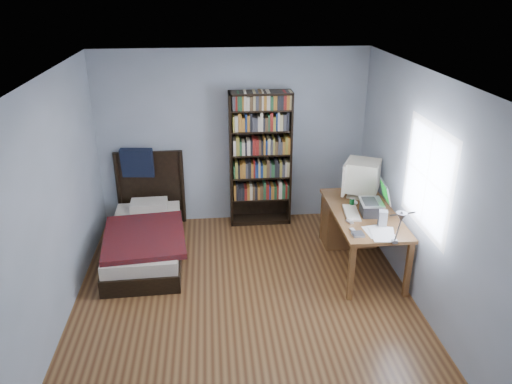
% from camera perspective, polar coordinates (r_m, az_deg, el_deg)
% --- Properties ---
extents(room, '(4.20, 4.24, 2.50)m').
position_cam_1_polar(room, '(5.16, -1.16, -0.59)').
color(room, '#502D17').
rests_on(room, ground).
extents(desk, '(0.75, 1.54, 0.73)m').
position_cam_1_polar(desk, '(6.69, 10.95, -3.14)').
color(desk, brown).
rests_on(desk, floor).
extents(crt_monitor, '(0.58, 0.53, 0.50)m').
position_cam_1_polar(crt_monitor, '(6.51, 11.89, 1.75)').
color(crt_monitor, beige).
rests_on(crt_monitor, desk).
extents(laptop, '(0.35, 0.36, 0.41)m').
position_cam_1_polar(laptop, '(6.11, 13.18, -1.52)').
color(laptop, '#2D2D30').
rests_on(laptop, desk).
extents(desk_lamp, '(0.21, 0.47, 0.56)m').
position_cam_1_polar(desk_lamp, '(5.05, 16.21, -3.05)').
color(desk_lamp, '#99999E').
rests_on(desk_lamp, desk).
extents(keyboard, '(0.22, 0.44, 0.04)m').
position_cam_1_polar(keyboard, '(6.11, 10.85, -2.35)').
color(keyboard, beige).
rests_on(keyboard, desk).
extents(speaker, '(0.12, 0.12, 0.19)m').
position_cam_1_polar(speaker, '(5.86, 14.29, -2.95)').
color(speaker, '#969699').
rests_on(speaker, desk).
extents(soda_can, '(0.06, 0.06, 0.11)m').
position_cam_1_polar(soda_can, '(6.30, 10.89, -1.16)').
color(soda_can, '#083D0F').
rests_on(soda_can, desk).
extents(mouse, '(0.07, 0.11, 0.04)m').
position_cam_1_polar(mouse, '(6.39, 11.25, -1.16)').
color(mouse, silver).
rests_on(mouse, desk).
extents(phone_silver, '(0.08, 0.11, 0.02)m').
position_cam_1_polar(phone_silver, '(5.90, 10.64, -3.34)').
color(phone_silver, '#BBBBC0').
rests_on(phone_silver, desk).
extents(phone_grey, '(0.06, 0.09, 0.02)m').
position_cam_1_polar(phone_grey, '(5.71, 11.01, -4.30)').
color(phone_grey, '#969699').
rests_on(phone_grey, desk).
extents(external_drive, '(0.13, 0.13, 0.03)m').
position_cam_1_polar(external_drive, '(5.63, 11.58, -4.75)').
color(external_drive, '#969699').
rests_on(external_drive, desk).
extents(bookshelf, '(0.87, 0.30, 1.94)m').
position_cam_1_polar(bookshelf, '(7.09, 0.49, 3.75)').
color(bookshelf, black).
rests_on(bookshelf, floor).
extents(bed, '(1.08, 2.00, 1.16)m').
position_cam_1_polar(bed, '(6.68, -12.50, -4.82)').
color(bed, black).
rests_on(bed, floor).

